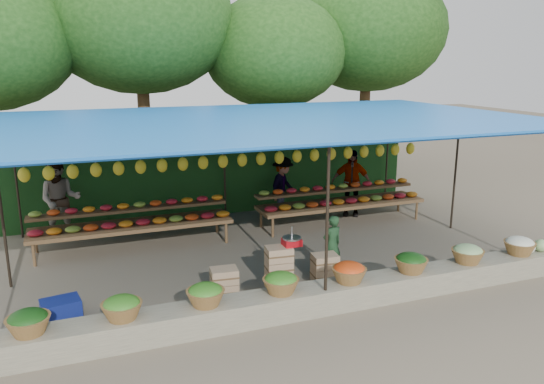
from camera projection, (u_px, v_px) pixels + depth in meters
name	position (u px, v px, depth m)	size (l,w,h in m)	color
ground	(263.00, 253.00, 11.12)	(60.00, 60.00, 0.00)	#685D4D
stone_curb	(321.00, 298.00, 8.57)	(10.60, 0.55, 0.40)	#676452
stall_canopy	(262.00, 126.00, 10.54)	(10.80, 6.60, 2.82)	black
produce_baskets	(316.00, 278.00, 8.45)	(8.98, 0.58, 0.34)	brown
netting_backdrop	(222.00, 167.00, 13.67)	(10.60, 0.06, 2.50)	#1B4619
tree_row	(209.00, 33.00, 15.67)	(16.51, 5.50, 7.12)	#3D2316
fruit_table_left	(133.00, 220.00, 11.34)	(4.21, 0.95, 0.93)	#4A381D
fruit_table_right	(340.00, 199.00, 13.06)	(4.21, 0.95, 0.93)	#4A381D
crate_counter	(277.00, 272.00, 9.34)	(2.38, 0.38, 0.77)	#A3825D
weighing_scale	(292.00, 241.00, 9.30)	(0.33, 0.33, 0.35)	red
vendor_seated	(332.00, 245.00, 9.92)	(0.42, 0.27, 1.15)	#1B3C1F
customer_left	(60.00, 200.00, 11.75)	(0.89, 0.70, 1.84)	slate
customer_mid	(283.00, 186.00, 13.74)	(0.98, 0.56, 1.52)	slate
customer_right	(351.00, 183.00, 13.64)	(1.01, 0.42, 1.72)	slate
blue_crate_front	(61.00, 310.00, 8.21)	(0.57, 0.41, 0.34)	navy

